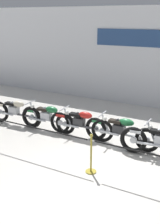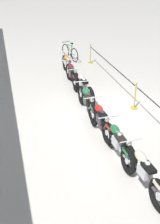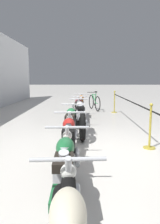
% 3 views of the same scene
% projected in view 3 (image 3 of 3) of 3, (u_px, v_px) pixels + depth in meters
% --- Properties ---
extents(ground_plane, '(120.00, 120.00, 0.00)m').
position_uv_depth(ground_plane, '(101.00, 147.00, 5.19)').
color(ground_plane, silver).
extents(motorcycle_green_1, '(2.14, 0.62, 0.94)m').
position_uv_depth(motorcycle_green_1, '(65.00, 179.00, 2.48)').
color(motorcycle_green_1, black).
rests_on(motorcycle_green_1, ground).
extents(motorcycle_red_2, '(2.29, 0.62, 0.95)m').
position_uv_depth(motorcycle_red_2, '(69.00, 144.00, 3.74)').
color(motorcycle_red_2, black).
rests_on(motorcycle_red_2, ground).
extents(motorcycle_green_3, '(2.42, 0.62, 0.95)m').
position_uv_depth(motorcycle_green_3, '(71.00, 127.00, 5.09)').
color(motorcycle_green_3, black).
rests_on(motorcycle_green_3, ground).
extents(motorcycle_silver_4, '(2.45, 0.62, 0.98)m').
position_uv_depth(motorcycle_silver_4, '(80.00, 117.00, 6.40)').
color(motorcycle_silver_4, black).
rests_on(motorcycle_silver_4, ground).
extents(motorcycle_maroon_5, '(2.17, 0.62, 0.95)m').
position_uv_depth(motorcycle_maroon_5, '(78.00, 111.00, 7.82)').
color(motorcycle_maroon_5, black).
rests_on(motorcycle_maroon_5, ground).
extents(motorcycle_orange_6, '(2.23, 0.62, 0.96)m').
position_uv_depth(motorcycle_orange_6, '(81.00, 106.00, 9.06)').
color(motorcycle_orange_6, black).
rests_on(motorcycle_orange_6, ground).
extents(bicycle, '(1.72, 0.62, 0.98)m').
position_uv_depth(bicycle, '(94.00, 102.00, 11.35)').
color(bicycle, black).
rests_on(bicycle, ground).
extents(stanchion_mid_left, '(0.28, 0.28, 1.05)m').
position_uv_depth(stanchion_mid_left, '(150.00, 133.00, 5.01)').
color(stanchion_mid_left, gold).
rests_on(stanchion_mid_left, ground).
extents(stanchion_mid_right, '(0.28, 0.28, 1.05)m').
position_uv_depth(stanchion_mid_right, '(114.00, 105.00, 10.47)').
color(stanchion_mid_right, gold).
rests_on(stanchion_mid_right, ground).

